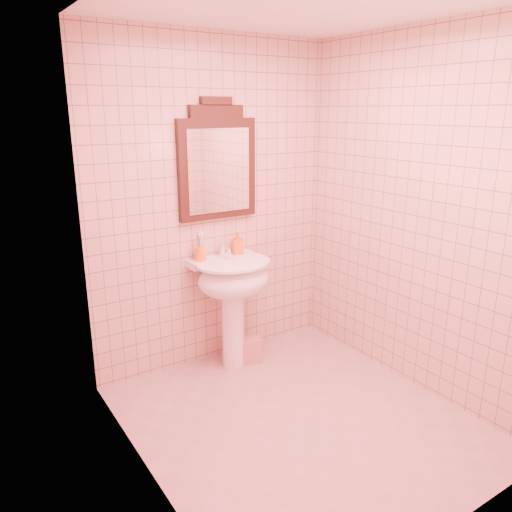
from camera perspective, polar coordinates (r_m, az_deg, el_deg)
floor at (r=3.46m, az=4.90°, el=-18.15°), size 2.20×2.20×0.00m
back_wall at (r=3.84m, az=-4.84°, el=5.71°), size 2.00×0.02×2.50m
pedestal_sink at (r=3.81m, az=-2.65°, el=-3.50°), size 0.58×0.58×0.86m
faucet at (r=3.84m, az=-3.74°, el=0.70°), size 0.04×0.16×0.11m
mirror at (r=3.78m, az=-4.42°, el=10.46°), size 0.64×0.06×0.89m
toothbrush_cup at (r=3.77m, az=-6.35°, el=0.29°), size 0.09×0.09×0.20m
soap_dispenser at (r=3.92m, az=-2.10°, el=1.48°), size 0.10×0.10×0.17m
towel at (r=4.07m, az=-0.64°, el=-10.71°), size 0.19×0.16×0.20m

